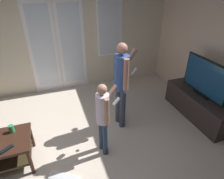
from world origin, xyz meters
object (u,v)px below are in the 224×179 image
person_child (103,114)px  person_adult (122,80)px  loose_keyboard (64,177)px  tv_remote_black (7,149)px  flat_screen_tv (205,78)px  tv_stand (198,105)px  cup_near_edge (12,129)px

person_child → person_adult: bearing=47.8°
loose_keyboard → tv_remote_black: size_ratio=2.60×
flat_screen_tv → person_child: bearing=-172.3°
tv_stand → person_adult: size_ratio=0.95×
tv_stand → flat_screen_tv: (-0.00, 0.00, 0.61)m
cup_near_edge → tv_remote_black: cup_near_edge is taller
tv_remote_black → loose_keyboard: bearing=-60.8°
tv_remote_black → person_child: bearing=-35.7°
tv_stand → flat_screen_tv: bearing=114.8°
tv_stand → person_adult: person_adult is taller
person_adult → tv_remote_black: 1.97m
flat_screen_tv → person_child: person_child is taller
cup_near_edge → person_child: bearing=-15.7°
tv_stand → cup_near_edge: (-3.36, 0.09, 0.28)m
person_child → flat_screen_tv: bearing=7.7°
person_adult → cup_near_edge: size_ratio=13.73×
person_child → loose_keyboard: person_child is taller
tv_remote_black → cup_near_edge: bearing=49.1°
person_adult → tv_remote_black: (-1.84, -0.54, -0.47)m
cup_near_edge → tv_remote_black: size_ratio=0.68×
cup_near_edge → tv_remote_black: (-0.04, -0.36, -0.05)m
loose_keyboard → tv_remote_black: bearing=154.4°
loose_keyboard → cup_near_edge: size_ratio=3.82×
loose_keyboard → cup_near_edge: bearing=132.7°
tv_remote_black → tv_stand: bearing=-30.8°
tv_stand → person_adult: 1.73m
person_child → tv_remote_black: bearing=179.5°
person_adult → person_child: size_ratio=1.30×
person_child → cup_near_edge: size_ratio=10.60×
flat_screen_tv → tv_stand: bearing=-65.2°
loose_keyboard → cup_near_edge: cup_near_edge is taller
person_child → loose_keyboard: bearing=-156.3°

